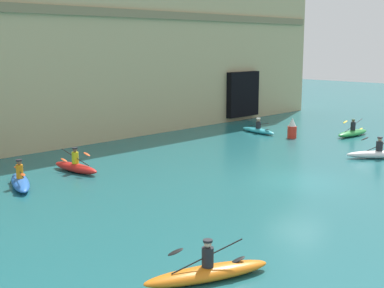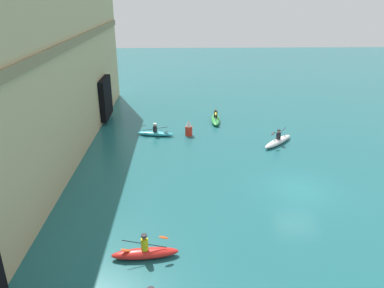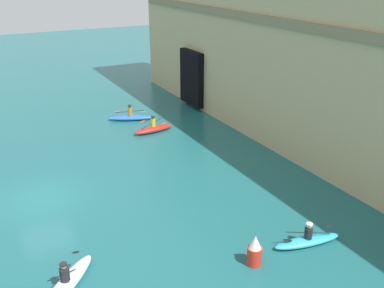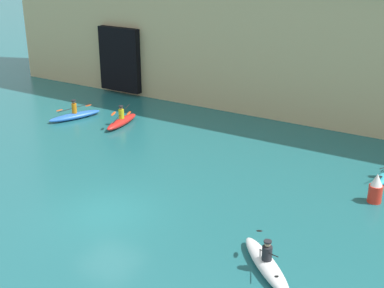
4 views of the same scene
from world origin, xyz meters
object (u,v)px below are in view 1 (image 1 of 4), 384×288
Objects in this scene: kayak_white at (379,154)px; marker_buoy at (292,129)px; kayak_cyan at (258,130)px; kayak_orange at (208,272)px; kayak_green at (353,133)px; kayak_blue at (20,181)px; kayak_red at (76,167)px.

marker_buoy reaches higher than kayak_white.
marker_buoy is at bearing -170.21° from kayak_cyan.
kayak_orange is at bearing 133.92° from kayak_cyan.
kayak_green is at bearing -36.03° from marker_buoy.
kayak_blue is 18.46m from kayak_cyan.
kayak_green is (5.52, 4.41, -0.02)m from kayak_white.
marker_buoy is (-0.01, -2.77, 0.39)m from kayak_cyan.
kayak_red reaches higher than kayak_green.
kayak_orange is (-1.22, -12.12, -0.01)m from kayak_blue.
kayak_red is 2.29× the size of marker_buoy.
kayak_red is 15.39m from marker_buoy.
kayak_orange is (-4.41, -12.66, -0.04)m from kayak_red.
kayak_white reaches higher than kayak_cyan.
kayak_cyan is at bearing -93.07° from kayak_red.
kayak_white is at bearing -94.35° from kayak_blue.
kayak_white is 7.23m from marker_buoy.
kayak_red reaches higher than kayak_orange.
kayak_blue is 1.12× the size of kayak_white.
kayak_cyan is 23.67m from kayak_orange.
marker_buoy is at bearing 117.73° from kayak_white.
kayak_green is at bearing -77.46° from kayak_blue.
kayak_white reaches higher than kayak_orange.
marker_buoy reaches higher than kayak_green.
marker_buoy is at bearing -71.83° from kayak_blue.
kayak_cyan is at bearing 89.75° from marker_buoy.
kayak_green is 2.49× the size of marker_buoy.
marker_buoy is at bearing -103.42° from kayak_red.
kayak_orange is at bearing 155.71° from kayak_red.
kayak_orange is (-17.57, -3.51, -0.03)m from kayak_white.
kayak_red is 0.97× the size of kayak_cyan.
kayak_blue is 3.24m from kayak_red.
kayak_blue is 1.10× the size of kayak_red.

